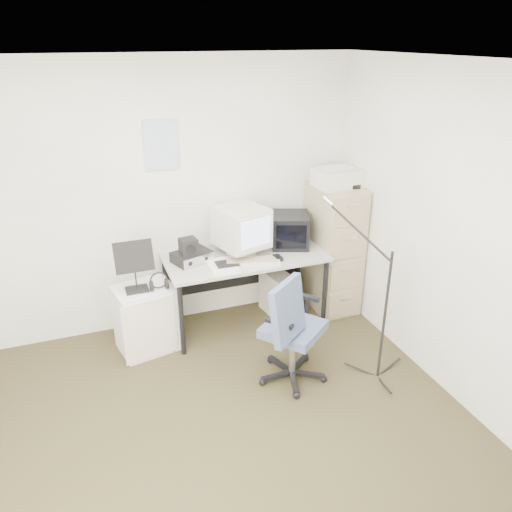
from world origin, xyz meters
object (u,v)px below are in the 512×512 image
object	(u,v)px
desk	(246,290)
side_cart	(146,318)
office_chair	(293,327)
filing_cabinet	(333,249)

from	to	relation	value
desk	side_cart	bearing A→B (deg)	-174.77
office_chair	side_cart	xyz separation A→B (m)	(-1.05, 0.86, -0.18)
office_chair	filing_cabinet	bearing A→B (deg)	10.12
filing_cabinet	office_chair	bearing A→B (deg)	-131.91
side_cart	filing_cabinet	bearing A→B (deg)	-7.87
filing_cabinet	side_cart	size ratio (longest dim) A/B	2.11
filing_cabinet	desk	world-z (taller)	filing_cabinet
desk	side_cart	xyz separation A→B (m)	(-0.98, -0.09, -0.06)
side_cart	desk	bearing A→B (deg)	-6.19
desk	office_chair	bearing A→B (deg)	-85.75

